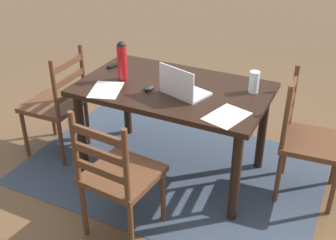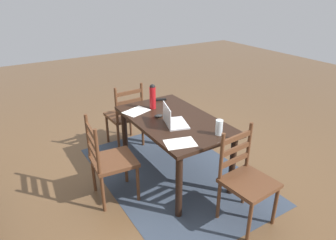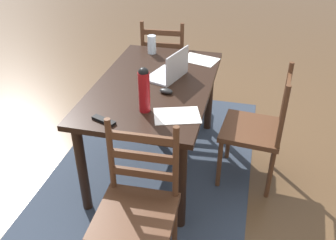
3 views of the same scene
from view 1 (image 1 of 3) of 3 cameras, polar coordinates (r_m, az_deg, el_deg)
ground_plane at (r=3.55m, az=0.61°, el=-6.61°), size 14.00×14.00×0.00m
area_rug at (r=3.55m, az=0.62°, el=-6.57°), size 2.38×1.60×0.01m
dining_table at (r=3.21m, az=0.68°, el=2.83°), size 1.43×0.86×0.76m
chair_right_far at (r=3.67m, az=-14.80°, el=2.09°), size 0.46×0.46×0.95m
chair_far_head at (r=2.72m, az=-6.72°, el=-7.58°), size 0.48×0.48×0.95m
chair_left_near at (r=3.22m, az=18.36°, el=-2.61°), size 0.47×0.47×0.95m
laptop at (r=3.02m, az=1.88°, el=4.40°), size 0.37×0.31×0.23m
water_bottle at (r=3.24m, az=-6.23°, el=8.06°), size 0.08×0.08×0.31m
drinking_glass at (r=3.11m, az=11.58°, el=5.08°), size 0.07×0.07×0.16m
computer_mouse at (r=3.11m, az=-2.58°, el=4.38°), size 0.08×0.11×0.03m
tv_remote at (r=3.56m, az=-6.98°, el=7.40°), size 0.10×0.17×0.02m
paper_stack_left at (r=3.15m, az=-8.39°, el=4.06°), size 0.29×0.35×0.00m
paper_stack_right at (r=2.78m, az=7.97°, el=0.52°), size 0.28×0.34×0.00m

